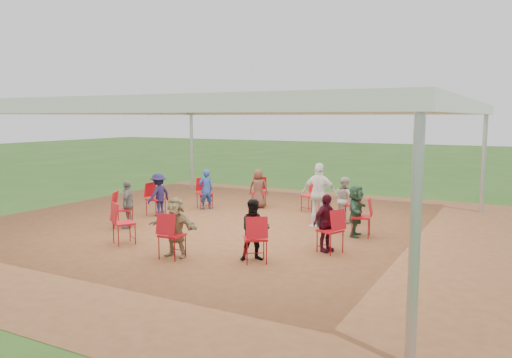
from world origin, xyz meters
The scene contains 26 objects.
ground centered at (0.00, 0.00, 0.00)m, with size 80.00×80.00×0.00m, color #274D18.
dirt_patch centered at (0.00, 0.00, 0.01)m, with size 13.00×13.00×0.00m, color brown.
tent centered at (0.00, 0.00, 2.37)m, with size 10.33×10.33×3.00m.
chair_0 centered at (2.66, -1.07, 0.45)m, with size 0.42×0.44×0.90m, color red, non-canonical shape.
chair_1 centered at (2.82, 0.54, 0.45)m, with size 0.42×0.44×0.90m, color red, non-canonical shape.
chair_2 centered at (2.08, 1.98, 0.45)m, with size 0.42×0.44×0.90m, color red, non-canonical shape.
chair_3 centered at (0.68, 2.79, 0.45)m, with size 0.42×0.44×0.90m, color red, non-canonical shape.
chair_4 centered at (-0.94, 2.72, 0.45)m, with size 0.42×0.44×0.90m, color red, non-canonical shape.
chair_5 centered at (-2.26, 1.78, 0.45)m, with size 0.42×0.44×0.90m, color red, non-canonical shape.
chair_6 centered at (-2.86, 0.28, 0.45)m, with size 0.42×0.44×0.90m, color red, non-canonical shape.
chair_7 centered at (-2.55, -1.31, 0.45)m, with size 0.42×0.44×0.90m, color red, non-canonical shape.
chair_8 centered at (-1.44, -2.49, 0.45)m, with size 0.42×0.44×0.90m, color red, non-canonical shape.
chair_9 centered at (0.13, -2.87, 0.45)m, with size 0.42×0.44×0.90m, color red, non-canonical shape.
chair_10 centered at (1.66, -2.34, 0.45)m, with size 0.42×0.44×0.90m, color red, non-canonical shape.
person_seated_0 centered at (2.55, -1.03, 0.59)m, with size 0.68×0.35×1.17m, color #420D1C.
person_seated_1 centered at (2.70, 0.52, 0.59)m, with size 1.08×0.41×1.17m, color #2A5039.
person_seated_2 centered at (1.99, 1.90, 0.59)m, with size 0.57×0.33×1.17m, color #B6AEA3.
person_seated_3 centered at (-0.90, 2.60, 0.59)m, with size 0.57×0.32×1.17m, color brown.
person_seated_4 centered at (-2.16, 1.70, 0.59)m, with size 0.43×0.28×1.17m, color #224298.
person_seated_5 centered at (-2.74, 0.27, 0.59)m, with size 0.75×0.37×1.17m, color #1C163E.
person_seated_6 centered at (-2.45, -1.26, 0.59)m, with size 0.68×0.35×1.17m, color slate.
person_seated_7 centered at (0.13, -2.75, 0.59)m, with size 1.08×0.41×1.17m, color #98845E.
person_seated_8 centered at (1.59, -2.24, 0.59)m, with size 0.57×0.33×1.17m, color black.
standing_person centered at (1.53, 1.27, 0.78)m, with size 0.91×0.47×1.55m, color white.
cable_coil centered at (0.52, -0.32, 0.02)m, with size 0.31×0.31×0.03m.
laptop centered at (2.41, -0.97, 0.57)m, with size 0.39×0.43×0.24m.
Camera 1 is at (5.95, -10.32, 2.72)m, focal length 35.00 mm.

